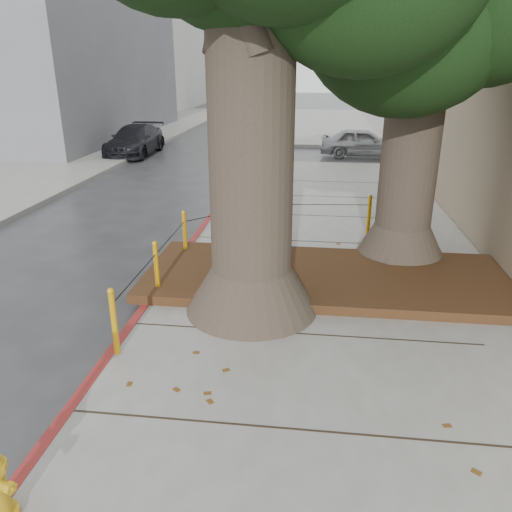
{
  "coord_description": "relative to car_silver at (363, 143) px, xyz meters",
  "views": [
    {
      "loc": [
        0.62,
        -4.25,
        3.73
      ],
      "look_at": [
        -0.21,
        2.53,
        1.1
      ],
      "focal_mm": 35.0,
      "sensor_mm": 36.0,
      "label": 1
    }
  ],
  "objects": [
    {
      "name": "ground",
      "position": [
        -2.52,
        -17.72,
        -0.61
      ],
      "size": [
        140.0,
        140.0,
        0.0
      ],
      "primitive_type": "plane",
      "color": "#28282B",
      "rests_on": "ground"
    },
    {
      "name": "sidewalk_far",
      "position": [
        3.48,
        12.28,
        -0.54
      ],
      "size": [
        16.0,
        20.0,
        0.15
      ],
      "primitive_type": "cube",
      "color": "slate",
      "rests_on": "ground"
    },
    {
      "name": "curb_red",
      "position": [
        -4.52,
        -15.22,
        -0.54
      ],
      "size": [
        0.14,
        26.0,
        0.16
      ],
      "primitive_type": "cube",
      "color": "maroon",
      "rests_on": "ground"
    },
    {
      "name": "planter_bed",
      "position": [
        -1.62,
        -13.82,
        -0.38
      ],
      "size": [
        6.4,
        2.6,
        0.16
      ],
      "primitive_type": "cube",
      "color": "black",
      "rests_on": "sidewalk_main"
    },
    {
      "name": "building_far_grey",
      "position": [
        -17.52,
        4.28,
        5.39
      ],
      "size": [
        12.0,
        16.0,
        12.0
      ],
      "primitive_type": "cube",
      "color": "slate",
      "rests_on": "ground"
    },
    {
      "name": "building_far_white",
      "position": [
        -19.52,
        27.28,
        6.89
      ],
      "size": [
        12.0,
        18.0,
        15.0
      ],
      "primitive_type": "cube",
      "color": "silver",
      "rests_on": "ground"
    },
    {
      "name": "bollard_ring",
      "position": [
        -3.39,
        -13.34,
        0.05
      ],
      "size": [
        3.79,
        5.39,
        0.95
      ],
      "color": "#CA8B0B",
      "rests_on": "sidewalk_main"
    },
    {
      "name": "car_silver",
      "position": [
        0.0,
        0.0,
        0.0
      ],
      "size": [
        3.65,
        1.61,
        1.22
      ],
      "primitive_type": "imported",
      "rotation": [
        0.0,
        0.0,
        1.52
      ],
      "color": "#9D9DA2",
      "rests_on": "ground"
    },
    {
      "name": "car_dark",
      "position": [
        -9.89,
        -0.56,
        0.01
      ],
      "size": [
        1.81,
        4.33,
        1.25
      ],
      "primitive_type": "imported",
      "rotation": [
        0.0,
        0.0,
        0.01
      ],
      "color": "black",
      "rests_on": "ground"
    }
  ]
}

